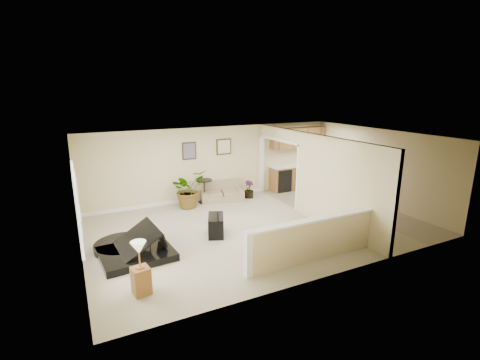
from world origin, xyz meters
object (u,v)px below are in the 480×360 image
piano (132,230)px  loveseat (221,191)px  accent_table (204,188)px  small_plant (249,190)px  palm_plant (188,189)px  lamp_stand (140,272)px  piano_bench (216,225)px

piano → loveseat: size_ratio=1.23×
accent_table → small_plant: (1.60, -0.18, -0.25)m
palm_plant → lamp_stand: (-2.36, -4.37, -0.15)m
piano → lamp_stand: 1.71m
loveseat → palm_plant: (-1.26, -0.26, 0.28)m
piano_bench → accent_table: 2.77m
accent_table → palm_plant: palm_plant is taller
small_plant → loveseat: bearing=166.9°
accent_table → small_plant: 1.63m
piano → small_plant: (4.45, 2.71, -0.36)m
piano_bench → lamp_stand: 3.00m
piano_bench → accent_table: bearing=75.5°
accent_table → loveseat: bearing=4.3°
palm_plant → small_plant: palm_plant is taller
accent_table → lamp_stand: size_ratio=0.75×
loveseat → lamp_stand: size_ratio=1.55×
loveseat → lamp_stand: bearing=-115.0°
piano → small_plant: 5.23m
piano_bench → loveseat: (1.32, 2.72, 0.06)m
accent_table → lamp_stand: bearing=-123.1°
small_plant → lamp_stand: lamp_stand is taller
palm_plant → small_plant: bearing=0.9°
piano → piano_bench: 2.20m
palm_plant → small_plant: 2.26m
piano → piano_bench: bearing=1.2°
piano_bench → loveseat: bearing=64.1°
piano → piano_bench: (2.16, 0.22, -0.36)m
accent_table → lamp_stand: 5.48m
small_plant → lamp_stand: bearing=-136.2°
piano_bench → lamp_stand: lamp_stand is taller
palm_plant → small_plant: (2.24, 0.04, -0.34)m
loveseat → small_plant: 1.00m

